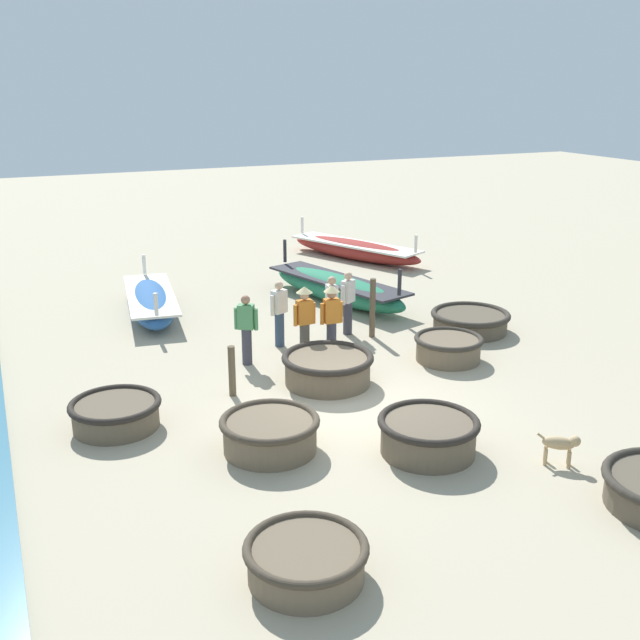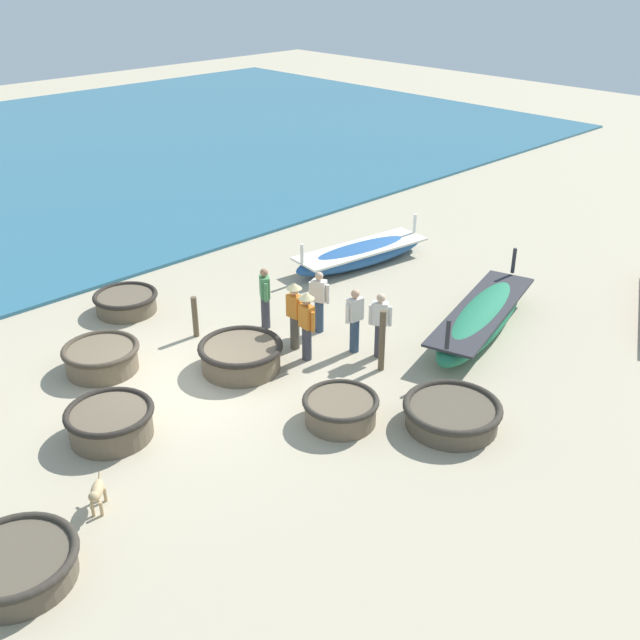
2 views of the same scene
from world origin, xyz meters
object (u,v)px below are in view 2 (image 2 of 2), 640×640
at_px(fisherman_standing_left, 380,323).
at_px(long_boat_white_hull, 482,318).
at_px(coracle_beside_post, 16,565).
at_px(mooring_post_shoreline, 195,317).
at_px(long_boat_red_hull, 361,254).
at_px(fisherman_with_hat, 307,322).
at_px(coracle_tilted, 341,409).
at_px(fisherman_hauling, 319,300).
at_px(coracle_far_right, 102,357).
at_px(coracle_front_left, 126,302).
at_px(coracle_nearest, 452,414).
at_px(coracle_center, 241,355).
at_px(dog, 97,493).
at_px(fisherman_crouching, 355,319).
at_px(fisherman_standing_right, 265,296).
at_px(mooring_post_inland, 382,341).
at_px(fisherman_by_coracle, 295,311).
at_px(coracle_weathered, 110,422).

bearing_deg(fisherman_standing_left, long_boat_white_hull, 69.83).
distance_m(coracle_beside_post, mooring_post_shoreline, 7.91).
bearing_deg(fisherman_standing_left, long_boat_red_hull, 137.47).
bearing_deg(fisherman_with_hat, long_boat_white_hull, 62.91).
relative_size(coracle_tilted, fisherman_hauling, 0.97).
bearing_deg(coracle_far_right, coracle_tilted, 24.85).
bearing_deg(coracle_front_left, coracle_nearest, 11.95).
relative_size(coracle_center, dog, 3.35).
height_order(fisherman_with_hat, dog, fisherman_with_hat).
bearing_deg(coracle_nearest, fisherman_crouching, 166.65).
distance_m(coracle_nearest, coracle_beside_post, 8.14).
xyz_separation_m(coracle_front_left, fisherman_standing_right, (3.16, 2.01, 0.55)).
xyz_separation_m(coracle_far_right, long_boat_red_hull, (-0.18, 8.59, 0.00)).
relative_size(coracle_beside_post, coracle_center, 0.99).
distance_m(coracle_front_left, mooring_post_shoreline, 2.41).
height_order(coracle_far_right, fisherman_with_hat, fisherman_with_hat).
relative_size(fisherman_with_hat, mooring_post_inland, 1.15).
relative_size(fisherman_with_hat, mooring_post_shoreline, 1.62).
bearing_deg(coracle_nearest, fisherman_by_coracle, -179.04).
xyz_separation_m(coracle_front_left, long_boat_red_hull, (2.04, 6.64, 0.05)).
bearing_deg(long_boat_red_hull, coracle_front_left, -107.06).
xyz_separation_m(coracle_weathered, coracle_far_right, (-2.38, 1.15, -0.01)).
bearing_deg(fisherman_standing_left, fisherman_standing_right, -162.23).
bearing_deg(coracle_nearest, coracle_center, -161.05).
bearing_deg(fisherman_crouching, dog, -83.54).
distance_m(coracle_nearest, long_boat_red_hull, 8.37).
distance_m(fisherman_with_hat, fisherman_standing_right, 1.90).
height_order(coracle_front_left, fisherman_by_coracle, fisherman_by_coracle).
height_order(coracle_far_right, long_boat_red_hull, long_boat_red_hull).
distance_m(fisherman_by_coracle, mooring_post_shoreline, 2.52).
bearing_deg(long_boat_red_hull, fisherman_standing_left, -42.53).
relative_size(coracle_far_right, fisherman_standing_right, 1.08).
relative_size(fisherman_by_coracle, fisherman_hauling, 1.06).
distance_m(fisherman_by_coracle, dog, 6.46).
bearing_deg(dog, mooring_post_inland, 88.32).
relative_size(fisherman_with_hat, dog, 2.96).
bearing_deg(mooring_post_shoreline, coracle_tilted, -0.99).
relative_size(dog, mooring_post_inland, 0.39).
height_order(fisherman_by_coracle, fisherman_standing_left, fisherman_by_coracle).
relative_size(coracle_nearest, long_boat_white_hull, 0.37).
bearing_deg(dog, coracle_weathered, 144.14).
bearing_deg(coracle_far_right, coracle_nearest, 29.75).
xyz_separation_m(coracle_tilted, long_boat_white_hull, (-0.28, 5.16, 0.10)).
xyz_separation_m(fisherman_standing_right, mooring_post_shoreline, (-0.82, -1.51, -0.32)).
distance_m(coracle_center, mooring_post_shoreline, 1.99).
distance_m(coracle_far_right, fisherman_standing_right, 4.10).
distance_m(coracle_beside_post, coracle_far_right, 6.15).
relative_size(coracle_far_right, fisherman_standing_left, 1.08).
height_order(coracle_weathered, mooring_post_shoreline, mooring_post_shoreline).
distance_m(coracle_nearest, mooring_post_inland, 2.53).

